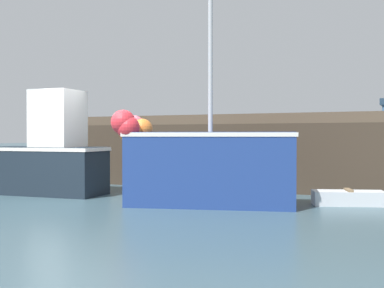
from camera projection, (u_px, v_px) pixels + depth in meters
ground at (76, 204)px, 10.65m from camera, size 120.00×160.00×0.10m
pier at (286, 128)px, 15.25m from camera, size 12.53×7.55×1.94m
fishing_boat_near_left at (49, 156)px, 11.98m from camera, size 3.03×1.50×2.46m
fishing_boat_near_right at (203, 163)px, 9.99m from camera, size 3.68×2.04×4.44m
rowboat at (349, 198)px, 10.14m from camera, size 1.52×1.03×0.33m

